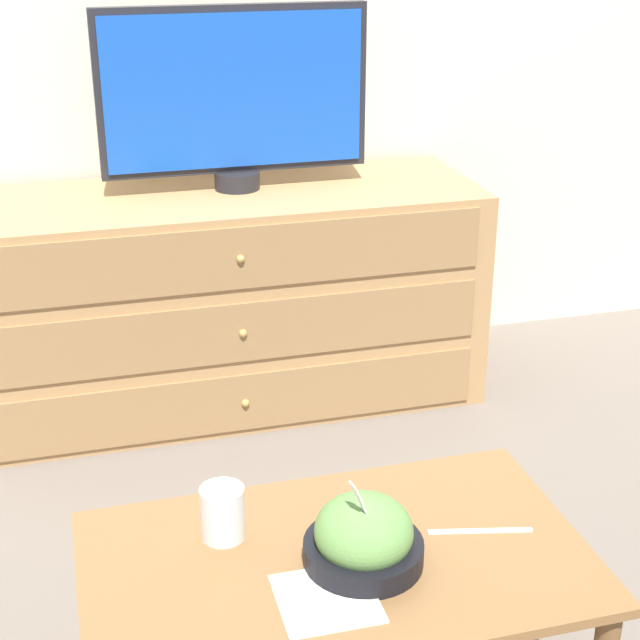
% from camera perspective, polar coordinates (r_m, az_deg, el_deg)
% --- Properties ---
extents(ground_plane, '(12.00, 12.00, 0.00)m').
position_cam_1_polar(ground_plane, '(3.46, -7.62, -2.34)').
color(ground_plane, '#70665B').
extents(dresser, '(1.56, 0.56, 0.68)m').
position_cam_1_polar(dresser, '(3.06, -5.50, 1.23)').
color(dresser, tan).
rests_on(dresser, ground_plane).
extents(tv, '(0.80, 0.14, 0.53)m').
position_cam_1_polar(tv, '(2.94, -5.03, 12.91)').
color(tv, '#232328').
rests_on(tv, dresser).
extents(coffee_table, '(0.92, 0.55, 0.38)m').
position_cam_1_polar(coffee_table, '(1.86, 0.97, -14.89)').
color(coffee_table, olive).
rests_on(coffee_table, ground_plane).
extents(takeout_bowl, '(0.22, 0.22, 0.19)m').
position_cam_1_polar(takeout_bowl, '(1.79, 2.55, -12.58)').
color(takeout_bowl, black).
rests_on(takeout_bowl, coffee_table).
extents(drink_cup, '(0.08, 0.08, 0.10)m').
position_cam_1_polar(drink_cup, '(1.87, -5.67, -11.26)').
color(drink_cup, '#9E6638').
rests_on(drink_cup, coffee_table).
extents(napkin, '(0.17, 0.17, 0.00)m').
position_cam_1_polar(napkin, '(1.74, 0.39, -15.90)').
color(napkin, silver).
rests_on(napkin, coffee_table).
extents(knife, '(0.20, 0.05, 0.01)m').
position_cam_1_polar(knife, '(1.92, 9.29, -12.02)').
color(knife, white).
rests_on(knife, coffee_table).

